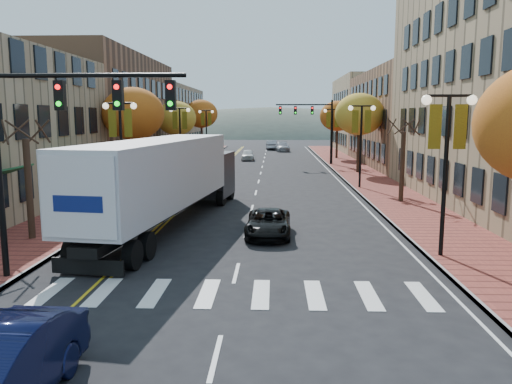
{
  "coord_description": "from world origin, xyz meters",
  "views": [
    {
      "loc": [
        1.28,
        -12.29,
        5.27
      ],
      "look_at": [
        0.53,
        7.89,
        2.2
      ],
      "focal_mm": 35.0,
      "sensor_mm": 36.0,
      "label": 1
    }
  ],
  "objects": [
    {
      "name": "ground",
      "position": [
        0.0,
        0.0,
        0.0
      ],
      "size": [
        200.0,
        200.0,
        0.0
      ],
      "primitive_type": "plane",
      "color": "black",
      "rests_on": "ground"
    },
    {
      "name": "sidewalk_left",
      "position": [
        -9.0,
        32.5,
        0.07
      ],
      "size": [
        4.0,
        85.0,
        0.15
      ],
      "primitive_type": "cube",
      "color": "brown",
      "rests_on": "ground"
    },
    {
      "name": "sidewalk_right",
      "position": [
        9.0,
        32.5,
        0.07
      ],
      "size": [
        4.0,
        85.0,
        0.15
      ],
      "primitive_type": "cube",
      "color": "brown",
      "rests_on": "ground"
    },
    {
      "name": "building_left_mid",
      "position": [
        -17.0,
        36.0,
        5.5
      ],
      "size": [
        12.0,
        24.0,
        11.0
      ],
      "primitive_type": "cube",
      "color": "brown",
      "rests_on": "ground"
    },
    {
      "name": "building_left_far",
      "position": [
        -17.0,
        61.0,
        4.75
      ],
      "size": [
        12.0,
        26.0,
        9.5
      ],
      "primitive_type": "cube",
      "color": "#9E8966",
      "rests_on": "ground"
    },
    {
      "name": "building_right_mid",
      "position": [
        18.5,
        42.0,
        5.0
      ],
      "size": [
        15.0,
        24.0,
        10.0
      ],
      "primitive_type": "cube",
      "color": "brown",
      "rests_on": "ground"
    },
    {
      "name": "building_right_far",
      "position": [
        18.5,
        64.0,
        5.5
      ],
      "size": [
        15.0,
        20.0,
        11.0
      ],
      "primitive_type": "cube",
      "color": "#9E8966",
      "rests_on": "ground"
    },
    {
      "name": "tree_left_a",
      "position": [
        -9.0,
        8.0,
        2.25
      ],
      "size": [
        0.28,
        0.28,
        4.2
      ],
      "color": "#382619",
      "rests_on": "sidewalk_left"
    },
    {
      "name": "tree_left_b",
      "position": [
        -9.0,
        24.0,
        5.45
      ],
      "size": [
        4.48,
        4.48,
        7.21
      ],
      "color": "#382619",
      "rests_on": "sidewalk_left"
    },
    {
      "name": "tree_left_c",
      "position": [
        -9.0,
        40.0,
        5.05
      ],
      "size": [
        4.16,
        4.16,
        6.69
      ],
      "color": "#382619",
      "rests_on": "sidewalk_left"
    },
    {
      "name": "tree_left_d",
      "position": [
        -9.0,
        58.0,
        5.6
      ],
      "size": [
        4.61,
        4.61,
        7.42
      ],
      "color": "#382619",
      "rests_on": "sidewalk_left"
    },
    {
      "name": "tree_right_b",
      "position": [
        9.0,
        18.0,
        2.25
      ],
      "size": [
        0.28,
        0.28,
        4.2
      ],
      "color": "#382619",
      "rests_on": "sidewalk_right"
    },
    {
      "name": "tree_right_c",
      "position": [
        9.0,
        34.0,
        5.45
      ],
      "size": [
        4.48,
        4.48,
        7.21
      ],
      "color": "#382619",
      "rests_on": "sidewalk_right"
    },
    {
      "name": "tree_right_d",
      "position": [
        9.0,
        50.0,
        5.29
      ],
      "size": [
        4.35,
        4.35,
        7.0
      ],
      "color": "#382619",
      "rests_on": "sidewalk_right"
    },
    {
      "name": "lamp_left_b",
      "position": [
        -7.5,
        16.0,
        4.29
      ],
      "size": [
        1.96,
        0.36,
        6.05
      ],
      "color": "black",
      "rests_on": "ground"
    },
    {
      "name": "lamp_left_c",
      "position": [
        -7.5,
        34.0,
        4.29
      ],
      "size": [
        1.96,
        0.36,
        6.05
      ],
      "color": "black",
      "rests_on": "ground"
    },
    {
      "name": "lamp_left_d",
      "position": [
        -7.5,
        52.0,
        4.29
      ],
      "size": [
        1.96,
        0.36,
        6.05
      ],
      "color": "black",
      "rests_on": "ground"
    },
    {
      "name": "lamp_right_a",
      "position": [
        7.5,
        6.0,
        4.29
      ],
      "size": [
        1.96,
        0.36,
        6.05
      ],
      "color": "black",
      "rests_on": "ground"
    },
    {
      "name": "lamp_right_b",
      "position": [
        7.5,
        24.0,
        4.29
      ],
      "size": [
        1.96,
        0.36,
        6.05
      ],
      "color": "black",
      "rests_on": "ground"
    },
    {
      "name": "lamp_right_c",
      "position": [
        7.5,
        42.0,
        4.29
      ],
      "size": [
        1.96,
        0.36,
        6.05
      ],
      "color": "black",
      "rests_on": "ground"
    },
    {
      "name": "traffic_mast_near",
      "position": [
        -5.48,
        3.0,
        4.92
      ],
      "size": [
        6.1,
        0.35,
        7.0
      ],
      "color": "black",
      "rests_on": "ground"
    },
    {
      "name": "traffic_mast_far",
      "position": [
        5.48,
        42.0,
        4.92
      ],
      "size": [
        6.1,
        0.34,
        7.0
      ],
      "color": "black",
      "rests_on": "ground"
    },
    {
      "name": "semi_truck",
      "position": [
        -3.77,
        11.17,
        2.47
      ],
      "size": [
        4.99,
        17.13,
        4.23
      ],
      "rotation": [
        0.0,
        0.0,
        -0.14
      ],
      "color": "black",
      "rests_on": "ground"
    },
    {
      "name": "black_suv",
      "position": [
        1.03,
        9.38,
        0.58
      ],
      "size": [
        2.02,
        4.23,
        1.16
      ],
      "primitive_type": "imported",
      "rotation": [
        0.0,
        0.0,
        -0.02
      ],
      "color": "black",
      "rests_on": "ground"
    },
    {
      "name": "car_far_white",
      "position": [
        -1.96,
        48.01,
        0.64
      ],
      "size": [
        1.63,
        3.83,
        1.29
      ],
      "primitive_type": "imported",
      "rotation": [
        0.0,
        0.0,
        0.03
      ],
      "color": "silver",
      "rests_on": "ground"
    },
    {
      "name": "car_far_silver",
      "position": [
        2.48,
        63.63,
        0.72
      ],
      "size": [
        2.28,
        5.03,
        1.43
      ],
      "primitive_type": "imported",
      "rotation": [
        0.0,
        0.0,
        0.06
      ],
      "color": "#9A9AA1",
      "rests_on": "ground"
    },
    {
      "name": "car_far_oncoming",
      "position": [
        0.91,
        67.6,
        0.74
      ],
      "size": [
        1.89,
        4.58,
        1.48
      ],
      "primitive_type": "imported",
      "rotation": [
        0.0,
        0.0,
        3.07
      ],
      "color": "#A6A5AD",
      "rests_on": "ground"
    }
  ]
}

